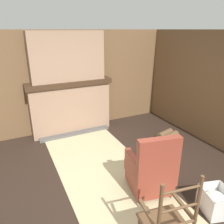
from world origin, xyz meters
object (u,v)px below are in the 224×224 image
at_px(oil_lamp_vase, 45,79).
at_px(storage_case, 98,74).
at_px(decorative_plate_on_mantel, 72,74).
at_px(laundry_basket, 216,201).
at_px(armchair, 151,171).
at_px(firewood_stack, 167,138).

distance_m(oil_lamp_vase, storage_case, 1.27).
bearing_deg(storage_case, decorative_plate_on_mantel, -91.81).
relative_size(laundry_basket, storage_case, 1.80).
bearing_deg(armchair, laundry_basket, -129.45).
distance_m(laundry_basket, decorative_plate_on_mantel, 3.80).
distance_m(armchair, oil_lamp_vase, 3.06).
height_order(storage_case, decorative_plate_on_mantel, decorative_plate_on_mantel).
xyz_separation_m(laundry_basket, storage_case, (-3.45, -0.30, 1.18)).
distance_m(storage_case, decorative_plate_on_mantel, 0.64).
bearing_deg(decorative_plate_on_mantel, laundry_basket, 15.04).
relative_size(armchair, decorative_plate_on_mantel, 4.04).
distance_m(laundry_basket, oil_lamp_vase, 3.97).
xyz_separation_m(armchair, decorative_plate_on_mantel, (-2.74, -0.35, 1.03)).
distance_m(armchair, storage_case, 2.91).
bearing_deg(oil_lamp_vase, armchair, 19.88).
bearing_deg(decorative_plate_on_mantel, armchair, 7.28).
bearing_deg(oil_lamp_vase, firewood_stack, 54.33).
distance_m(armchair, laundry_basket, 0.95).
bearing_deg(decorative_plate_on_mantel, firewood_stack, 44.65).
relative_size(oil_lamp_vase, decorative_plate_on_mantel, 0.89).
xyz_separation_m(laundry_basket, decorative_plate_on_mantel, (-3.47, -0.93, 1.23)).
height_order(laundry_basket, storage_case, storage_case).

